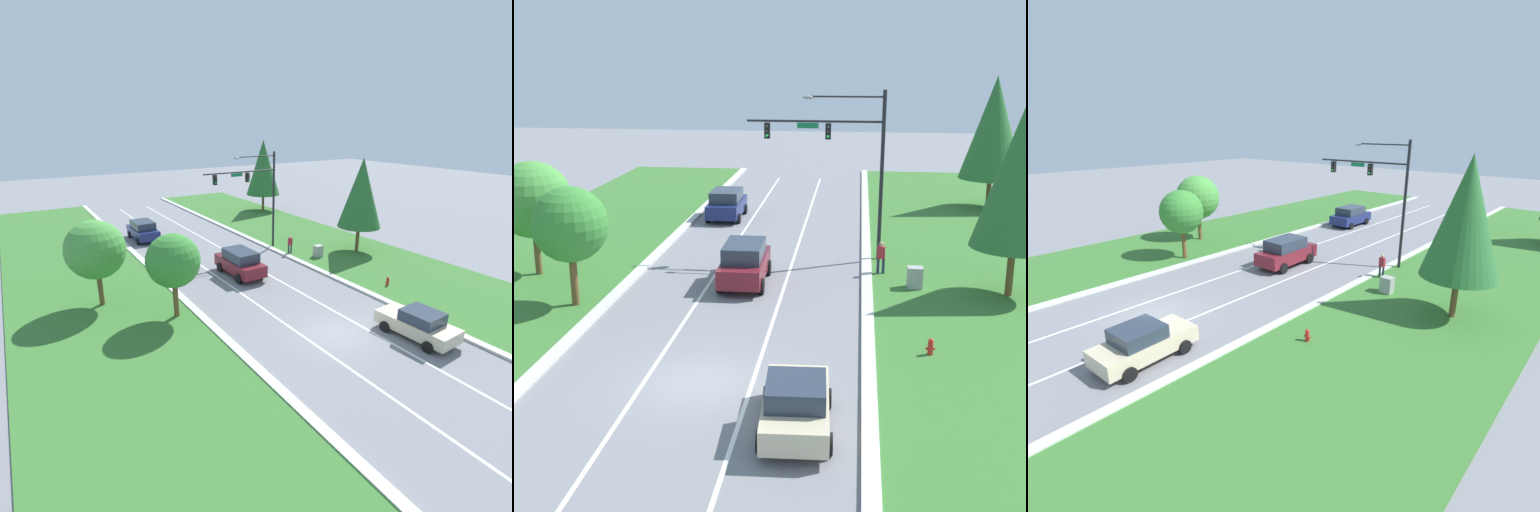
% 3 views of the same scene
% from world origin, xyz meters
% --- Properties ---
extents(ground_plane, '(160.00, 160.00, 0.00)m').
position_xyz_m(ground_plane, '(0.00, 0.00, 0.00)').
color(ground_plane, slate).
extents(curb_strip_right, '(0.50, 90.00, 0.15)m').
position_xyz_m(curb_strip_right, '(5.65, 0.00, 0.07)').
color(curb_strip_right, beige).
rests_on(curb_strip_right, ground_plane).
extents(curb_strip_left, '(0.50, 90.00, 0.15)m').
position_xyz_m(curb_strip_left, '(-5.65, 0.00, 0.07)').
color(curb_strip_left, beige).
rests_on(curb_strip_left, ground_plane).
extents(grass_verge_right, '(10.00, 90.00, 0.08)m').
position_xyz_m(grass_verge_right, '(10.90, 0.00, 0.04)').
color(grass_verge_right, '#38702D').
rests_on(grass_verge_right, ground_plane).
extents(grass_verge_left, '(10.00, 90.00, 0.08)m').
position_xyz_m(grass_verge_left, '(-10.90, 0.00, 0.04)').
color(grass_verge_left, '#38702D').
rests_on(grass_verge_left, ground_plane).
extents(lane_stripe_inner_left, '(0.14, 81.00, 0.01)m').
position_xyz_m(lane_stripe_inner_left, '(-1.80, 0.00, 0.00)').
color(lane_stripe_inner_left, white).
rests_on(lane_stripe_inner_left, ground_plane).
extents(lane_stripe_inner_right, '(0.14, 81.00, 0.01)m').
position_xyz_m(lane_stripe_inner_right, '(1.80, 0.00, 0.00)').
color(lane_stripe_inner_right, white).
rests_on(lane_stripe_inner_right, ground_plane).
extents(traffic_signal_mast, '(7.07, 0.41, 8.82)m').
position_xyz_m(traffic_signal_mast, '(4.39, 15.57, 5.79)').
color(traffic_signal_mast, black).
rests_on(traffic_signal_mast, ground_plane).
extents(champagne_sedan, '(2.27, 4.42, 1.64)m').
position_xyz_m(champagne_sedan, '(3.50, -2.61, 0.82)').
color(champagne_sedan, beige).
rests_on(champagne_sedan, ground_plane).
extents(navy_suv, '(2.27, 4.66, 1.92)m').
position_xyz_m(navy_suv, '(-3.50, 24.42, 0.99)').
color(navy_suv, navy).
rests_on(navy_suv, ground_plane).
extents(burgundy_suv, '(2.23, 4.77, 2.03)m').
position_xyz_m(burgundy_suv, '(-0.12, 10.71, 1.05)').
color(burgundy_suv, maroon).
rests_on(burgundy_suv, ground_plane).
extents(utility_cabinet, '(0.70, 0.60, 1.07)m').
position_xyz_m(utility_cabinet, '(7.83, 10.84, 0.54)').
color(utility_cabinet, '#9E9E99').
rests_on(utility_cabinet, ground_plane).
extents(pedestrian, '(0.40, 0.25, 1.69)m').
position_xyz_m(pedestrian, '(6.32, 12.94, 0.94)').
color(pedestrian, '#232842').
rests_on(pedestrian, ground_plane).
extents(fire_hydrant, '(0.34, 0.20, 0.70)m').
position_xyz_m(fire_hydrant, '(7.86, 3.16, 0.34)').
color(fire_hydrant, red).
rests_on(fire_hydrant, ground_plane).
extents(conifer_near_right_tree, '(4.35, 4.35, 9.16)m').
position_xyz_m(conifer_near_right_tree, '(14.19, 29.55, 5.66)').
color(conifer_near_right_tree, brown).
rests_on(conifer_near_right_tree, ground_plane).
extents(oak_near_left_tree, '(3.22, 3.22, 5.25)m').
position_xyz_m(oak_near_left_tree, '(-6.89, 6.70, 3.62)').
color(oak_near_left_tree, brown).
rests_on(oak_near_left_tree, ground_plane).
extents(conifer_far_right_tree, '(3.81, 3.81, 8.44)m').
position_xyz_m(conifer_far_right_tree, '(11.94, 10.24, 5.38)').
color(conifer_far_right_tree, brown).
rests_on(conifer_far_right_tree, ground_plane).
extents(oak_far_left_tree, '(3.72, 3.72, 5.66)m').
position_xyz_m(oak_far_left_tree, '(-10.40, 10.77, 3.79)').
color(oak_far_left_tree, brown).
rests_on(oak_far_left_tree, ground_plane).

